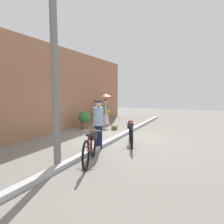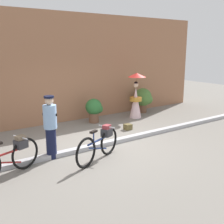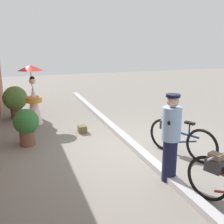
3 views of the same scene
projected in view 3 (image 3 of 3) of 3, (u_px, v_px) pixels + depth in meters
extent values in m
plane|color=gray|center=(135.00, 149.00, 6.62)|extent=(30.00, 30.00, 0.00)
cube|color=#B2B2B7|center=(135.00, 147.00, 6.61)|extent=(14.00, 0.20, 0.12)
torus|color=black|center=(163.00, 134.00, 6.51)|extent=(0.71, 0.35, 0.75)
torus|color=black|center=(202.00, 146.00, 5.79)|extent=(0.71, 0.35, 0.75)
cube|color=navy|center=(182.00, 133.00, 6.11)|extent=(0.79, 0.37, 0.04)
cube|color=navy|center=(181.00, 142.00, 6.16)|extent=(0.69, 0.32, 0.27)
cylinder|color=navy|center=(189.00, 130.00, 5.95)|extent=(0.03, 0.03, 0.31)
cube|color=black|center=(190.00, 123.00, 5.91)|extent=(0.24, 0.17, 0.05)
cylinder|color=silver|center=(167.00, 118.00, 6.33)|extent=(0.22, 0.45, 0.03)
cube|color=#333338|center=(167.00, 125.00, 6.37)|extent=(0.33, 0.30, 0.20)
cube|color=maroon|center=(167.00, 119.00, 6.34)|extent=(0.25, 0.23, 0.14)
torus|color=black|center=(208.00, 178.00, 4.46)|extent=(0.72, 0.32, 0.75)
cylinder|color=silver|center=(216.00, 156.00, 4.27)|extent=(0.20, 0.46, 0.03)
cube|color=#333338|center=(215.00, 165.00, 4.31)|extent=(0.32, 0.30, 0.20)
cube|color=#72604C|center=(216.00, 158.00, 4.28)|extent=(0.24, 0.22, 0.14)
cylinder|color=#141938|center=(169.00, 160.00, 5.06)|extent=(0.26, 0.26, 0.80)
cylinder|color=#8CB2E0|center=(172.00, 124.00, 4.88)|extent=(0.34, 0.34, 0.60)
sphere|color=#D8B293|center=(173.00, 101.00, 4.78)|extent=(0.22, 0.22, 0.22)
cylinder|color=black|center=(173.00, 96.00, 4.75)|extent=(0.25, 0.25, 0.05)
cube|color=black|center=(172.00, 121.00, 4.87)|extent=(0.29, 0.30, 0.06)
cone|color=silver|center=(34.00, 104.00, 8.47)|extent=(0.48, 0.48, 1.24)
cylinder|color=#C1842D|center=(34.00, 99.00, 8.43)|extent=(0.49, 0.49, 0.16)
sphere|color=beige|center=(32.00, 81.00, 8.28)|extent=(0.20, 0.20, 0.20)
sphere|color=black|center=(32.00, 79.00, 8.27)|extent=(0.15, 0.15, 0.15)
cylinder|color=olive|center=(31.00, 77.00, 8.30)|extent=(0.02, 0.02, 0.55)
cone|color=red|center=(30.00, 68.00, 8.23)|extent=(0.74, 0.74, 0.16)
cylinder|color=brown|center=(16.00, 113.00, 9.18)|extent=(0.37, 0.37, 0.36)
sphere|color=#4C7A38|center=(15.00, 98.00, 9.06)|extent=(0.79, 0.79, 0.79)
sphere|color=#4C7A38|center=(19.00, 100.00, 9.30)|extent=(0.43, 0.43, 0.43)
cylinder|color=brown|center=(28.00, 138.00, 6.84)|extent=(0.37, 0.37, 0.36)
sphere|color=#2D6B33|center=(26.00, 122.00, 6.73)|extent=(0.62, 0.62, 0.62)
sphere|color=#2D6B33|center=(30.00, 122.00, 6.92)|extent=(0.34, 0.34, 0.34)
cube|color=brown|center=(82.00, 129.00, 7.77)|extent=(0.25, 0.23, 0.20)
cube|color=brown|center=(85.00, 127.00, 7.78)|extent=(0.21, 0.08, 0.07)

